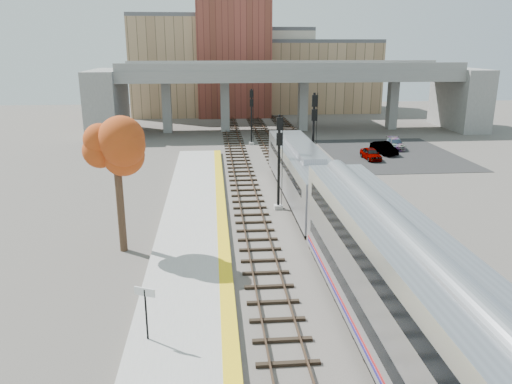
{
  "coord_description": "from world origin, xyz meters",
  "views": [
    {
      "loc": [
        -5.87,
        -25.06,
        11.76
      ],
      "look_at": [
        -3.11,
        6.05,
        2.5
      ],
      "focal_mm": 35.0,
      "sensor_mm": 36.0,
      "label": 1
    }
  ],
  "objects_px": {
    "coach": "(421,321)",
    "car_b": "(384,148)",
    "signal_mast_near": "(279,164)",
    "car_c": "(395,144)",
    "signal_mast_far": "(251,118)",
    "signal_mast_mid": "(313,136)",
    "locomotive": "(302,172)",
    "tree": "(116,147)",
    "car_a": "(371,154)"
  },
  "relations": [
    {
      "from": "coach",
      "to": "car_b",
      "type": "bearing_deg",
      "value": 72.57
    },
    {
      "from": "signal_mast_near",
      "to": "car_c",
      "type": "distance_m",
      "value": 26.71
    },
    {
      "from": "signal_mast_mid",
      "to": "locomotive",
      "type": "bearing_deg",
      "value": -108.89
    },
    {
      "from": "coach",
      "to": "tree",
      "type": "xyz_separation_m",
      "value": [
        -12.27,
        13.67,
        3.47
      ]
    },
    {
      "from": "car_b",
      "to": "car_c",
      "type": "xyz_separation_m",
      "value": [
        2.29,
        2.7,
        -0.07
      ]
    },
    {
      "from": "signal_mast_far",
      "to": "car_a",
      "type": "relative_size",
      "value": 1.86
    },
    {
      "from": "locomotive",
      "to": "tree",
      "type": "height_order",
      "value": "tree"
    },
    {
      "from": "coach",
      "to": "car_a",
      "type": "xyz_separation_m",
      "value": [
        9.83,
        36.08,
        -2.14
      ]
    },
    {
      "from": "signal_mast_near",
      "to": "coach",
      "type": "bearing_deg",
      "value": -84.16
    },
    {
      "from": "signal_mast_near",
      "to": "signal_mast_far",
      "type": "height_order",
      "value": "signal_mast_near"
    },
    {
      "from": "signal_mast_near",
      "to": "signal_mast_far",
      "type": "xyz_separation_m",
      "value": [
        0.0,
        24.98,
        -0.2
      ]
    },
    {
      "from": "tree",
      "to": "car_c",
      "type": "xyz_separation_m",
      "value": [
        26.68,
        27.66,
        -5.63
      ]
    },
    {
      "from": "car_b",
      "to": "tree",
      "type": "bearing_deg",
      "value": -145.29
    },
    {
      "from": "locomotive",
      "to": "coach",
      "type": "height_order",
      "value": "coach"
    },
    {
      "from": "signal_mast_far",
      "to": "car_b",
      "type": "bearing_deg",
      "value": -25.8
    },
    {
      "from": "tree",
      "to": "car_b",
      "type": "xyz_separation_m",
      "value": [
        24.39,
        24.97,
        -5.57
      ]
    },
    {
      "from": "signal_mast_mid",
      "to": "tree",
      "type": "distance_m",
      "value": 20.67
    },
    {
      "from": "signal_mast_near",
      "to": "signal_mast_mid",
      "type": "bearing_deg",
      "value": 62.62
    },
    {
      "from": "car_a",
      "to": "car_c",
      "type": "height_order",
      "value": "car_a"
    },
    {
      "from": "signal_mast_near",
      "to": "car_c",
      "type": "xyz_separation_m",
      "value": [
        16.52,
        20.8,
        -2.83
      ]
    },
    {
      "from": "coach",
      "to": "signal_mast_near",
      "type": "distance_m",
      "value": 20.65
    },
    {
      "from": "signal_mast_near",
      "to": "tree",
      "type": "relative_size",
      "value": 0.83
    },
    {
      "from": "locomotive",
      "to": "car_c",
      "type": "height_order",
      "value": "locomotive"
    },
    {
      "from": "car_c",
      "to": "car_b",
      "type": "bearing_deg",
      "value": -121.95
    },
    {
      "from": "signal_mast_far",
      "to": "car_a",
      "type": "bearing_deg",
      "value": -38.34
    },
    {
      "from": "signal_mast_mid",
      "to": "car_a",
      "type": "relative_size",
      "value": 2.15
    },
    {
      "from": "car_a",
      "to": "signal_mast_far",
      "type": "bearing_deg",
      "value": 138.59
    },
    {
      "from": "coach",
      "to": "car_b",
      "type": "height_order",
      "value": "coach"
    },
    {
      "from": "coach",
      "to": "signal_mast_mid",
      "type": "distance_m",
      "value": 28.55
    },
    {
      "from": "car_a",
      "to": "car_c",
      "type": "relative_size",
      "value": 0.88
    },
    {
      "from": "car_b",
      "to": "locomotive",
      "type": "bearing_deg",
      "value": -138.07
    },
    {
      "from": "locomotive",
      "to": "car_a",
      "type": "distance_m",
      "value": 16.75
    },
    {
      "from": "signal_mast_near",
      "to": "car_b",
      "type": "relative_size",
      "value": 1.73
    },
    {
      "from": "locomotive",
      "to": "car_a",
      "type": "height_order",
      "value": "locomotive"
    },
    {
      "from": "car_a",
      "to": "car_c",
      "type": "bearing_deg",
      "value": 45.82
    },
    {
      "from": "tree",
      "to": "signal_mast_far",
      "type": "bearing_deg",
      "value": 72.3
    },
    {
      "from": "signal_mast_mid",
      "to": "car_a",
      "type": "height_order",
      "value": "signal_mast_mid"
    },
    {
      "from": "tree",
      "to": "car_b",
      "type": "height_order",
      "value": "tree"
    },
    {
      "from": "coach",
      "to": "signal_mast_far",
      "type": "height_order",
      "value": "signal_mast_far"
    },
    {
      "from": "signal_mast_far",
      "to": "tree",
      "type": "height_order",
      "value": "tree"
    },
    {
      "from": "signal_mast_far",
      "to": "tree",
      "type": "relative_size",
      "value": 0.79
    },
    {
      "from": "car_b",
      "to": "signal_mast_mid",
      "type": "bearing_deg",
      "value": -145.81
    },
    {
      "from": "locomotive",
      "to": "tree",
      "type": "distance_m",
      "value": 15.69
    },
    {
      "from": "signal_mast_mid",
      "to": "car_b",
      "type": "distance_m",
      "value": 14.73
    },
    {
      "from": "tree",
      "to": "signal_mast_mid",
      "type": "bearing_deg",
      "value": 46.02
    },
    {
      "from": "coach",
      "to": "signal_mast_mid",
      "type": "bearing_deg",
      "value": 85.98
    },
    {
      "from": "car_c",
      "to": "signal_mast_near",
      "type": "bearing_deg",
      "value": -120.1
    },
    {
      "from": "signal_mast_mid",
      "to": "car_c",
      "type": "xyz_separation_m",
      "value": [
        12.42,
        12.88,
        -3.35
      ]
    },
    {
      "from": "coach",
      "to": "car_c",
      "type": "distance_m",
      "value": 43.82
    },
    {
      "from": "locomotive",
      "to": "coach",
      "type": "bearing_deg",
      "value": -90.0
    }
  ]
}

